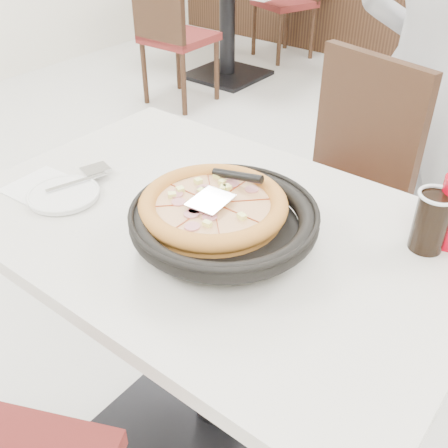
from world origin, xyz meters
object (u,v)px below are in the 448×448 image
Objects in this scene: pizza_pan at (224,227)px; pizza at (213,211)px; main_table at (215,331)px; chair_far at (320,205)px; bg_chair_left_near at (179,34)px; side_plate at (64,195)px; bg_table_left at (227,28)px; diner_person at (427,74)px; bg_chair_left_far at (285,0)px; cola_glass at (431,223)px.

pizza reaches higher than pizza_pan.
main_table is 3.90× the size of pizza.
pizza is at bearing 109.41° from chair_far.
main_table is 1.26× the size of bg_chair_left_near.
side_plate reaches higher than bg_table_left.
pizza is 0.19× the size of diner_person.
main_table is 0.55m from side_plate.
main_table is 0.61m from chair_far.
pizza_pan is 0.35× the size of bg_chair_left_near.
side_plate is 0.19× the size of bg_chair_left_far.
pizza_pan is at bearing 13.22° from side_plate.
bg_chair_left_far is (-1.91, 2.05, -0.32)m from diner_person.
bg_chair_left_far is (-0.00, 1.33, 0.00)m from bg_chair_left_near.
pizza_pan is 0.05m from pizza.
pizza is (-0.04, 0.01, 0.02)m from pizza_pan.
cola_glass is 0.14× the size of bg_chair_left_far.
cola_glass is at bearing 145.93° from bg_chair_left_far.
bg_table_left is at bearing 127.17° from main_table.
main_table and bg_table_left have the same top height.
cola_glass reaches higher than bg_table_left.
main_table is at bearing -154.73° from cola_glass.
bg_chair_left_near is at bearing 134.16° from main_table.
chair_far is 0.73m from pizza.
bg_table_left is at bearing 135.34° from cola_glass.
chair_far is 1.00× the size of bg_chair_left_far.
bg_table_left is 0.63m from bg_chair_left_near.
chair_far is at bearing -45.34° from bg_table_left.
pizza is 3.77m from bg_chair_left_far.
diner_person is at bearing 72.19° from side_plate.
main_table is 6.83× the size of side_plate.
cola_glass reaches higher than pizza.
bg_table_left is at bearing 120.13° from side_plate.
cola_glass is at bearing 99.77° from diner_person.
chair_far is at bearing 143.78° from bg_chair_left_far.
pizza is 3.23m from bg_table_left.
bg_chair_left_near reaches higher than side_plate.
chair_far is 0.88m from side_plate.
main_table is at bearing 106.56° from chair_far.
bg_chair_left_far is (-1.87, 3.26, -0.34)m from pizza.
pizza is 2.37× the size of cola_glass.
side_plate is (-0.39, -0.11, -0.05)m from pizza.
bg_chair_left_near is (-2.27, 1.69, -0.34)m from cola_glass.
diner_person reaches higher than bg_chair_left_near.
diner_person is (0.07, 1.17, 0.42)m from main_table.
main_table is 1.24m from diner_person.
diner_person is 1.68× the size of bg_chair_left_far.
chair_far is 5.41× the size of side_plate.
pizza is at bearing 16.41° from side_plate.
bg_chair_left_near reaches higher than main_table.
cola_glass is (0.40, 0.24, 0.00)m from pizza.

